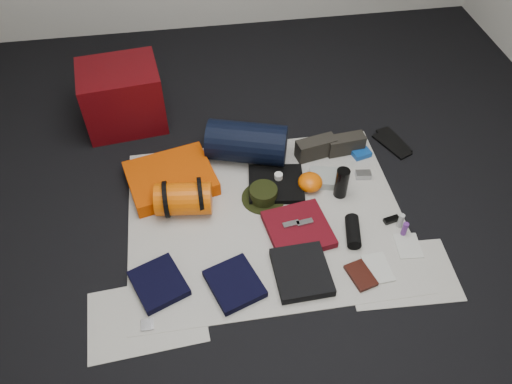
{
  "coord_description": "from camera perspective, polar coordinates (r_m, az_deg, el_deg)",
  "views": [
    {
      "loc": [
        -0.35,
        -1.85,
        2.27
      ],
      "look_at": [
        -0.04,
        0.12,
        0.1
      ],
      "focal_mm": 35.0,
      "sensor_mm": 36.0,
      "label": 1
    }
  ],
  "objects": [
    {
      "name": "hiking_boot_left",
      "position": [
        3.28,
        6.84,
        5.03
      ],
      "size": [
        0.27,
        0.15,
        0.13
      ],
      "primitive_type": "cube",
      "rotation": [
        0.0,
        0.0,
        0.2
      ],
      "color": "black",
      "rests_on": "newspaper_mat"
    },
    {
      "name": "first_aid_pouch",
      "position": [
        3.14,
        8.05,
        1.57
      ],
      "size": [
        0.24,
        0.2,
        0.05
      ],
      "primitive_type": "cube",
      "rotation": [
        0.0,
        0.0,
        -0.24
      ],
      "color": "gray",
      "rests_on": "newspaper_mat"
    },
    {
      "name": "flip_flop_left",
      "position": [
        3.49,
        15.26,
        5.23
      ],
      "size": [
        0.21,
        0.3,
        0.02
      ],
      "primitive_type": "cube",
      "rotation": [
        0.0,
        0.0,
        0.44
      ],
      "color": "black",
      "rests_on": "floor"
    },
    {
      "name": "hiking_boot_right",
      "position": [
        3.34,
        10.18,
        5.4
      ],
      "size": [
        0.26,
        0.12,
        0.12
      ],
      "primitive_type": "cube",
      "rotation": [
        0.0,
        0.0,
        0.1
      ],
      "color": "black",
      "rests_on": "newspaper_mat"
    },
    {
      "name": "sleeping_pad",
      "position": [
        3.13,
        -9.7,
        1.57
      ],
      "size": [
        0.59,
        0.52,
        0.09
      ],
      "primitive_type": "cube",
      "rotation": [
        0.0,
        0.0,
        0.24
      ],
      "color": "#CB4302",
      "rests_on": "newspaper_mat"
    },
    {
      "name": "red_cabinet",
      "position": [
        3.56,
        -15.02,
        10.51
      ],
      "size": [
        0.57,
        0.49,
        0.43
      ],
      "primitive_type": "cube",
      "rotation": [
        0.0,
        0.0,
        0.12
      ],
      "color": "#51050A",
      "rests_on": "floor"
    },
    {
      "name": "trousers_navy_b",
      "position": [
        2.65,
        -2.46,
        -10.42
      ],
      "size": [
        0.32,
        0.35,
        0.04
      ],
      "primitive_type": "cube",
      "rotation": [
        0.0,
        0.0,
        0.34
      ],
      "color": "black",
      "rests_on": "newspaper_mat"
    },
    {
      "name": "orange_stuff_sack",
      "position": [
        3.07,
        6.22,
        1.12
      ],
      "size": [
        0.2,
        0.2,
        0.1
      ],
      "primitive_type": "ellipsoid",
      "rotation": [
        0.0,
        0.0,
        -0.39
      ],
      "color": "#DB5403",
      "rests_on": "newspaper_mat"
    },
    {
      "name": "paperback_book",
      "position": [
        2.74,
        11.89,
        -9.31
      ],
      "size": [
        0.15,
        0.19,
        0.02
      ],
      "primitive_type": "cube",
      "rotation": [
        0.0,
        0.0,
        0.26
      ],
      "color": "black",
      "rests_on": "newspaper_mat"
    },
    {
      "name": "energy_bar_b",
      "position": [
        2.86,
        5.6,
        -3.47
      ],
      "size": [
        0.1,
        0.05,
        0.01
      ],
      "primitive_type": "cube",
      "rotation": [
        0.0,
        0.0,
        0.14
      ],
      "color": "#A2A2A7",
      "rests_on": "red_shirt"
    },
    {
      "name": "compact_camera",
      "position": [
        3.22,
        12.15,
        1.94
      ],
      "size": [
        0.1,
        0.07,
        0.04
      ],
      "primitive_type": "cube",
      "rotation": [
        0.0,
        0.0,
        -0.12
      ],
      "color": "#A2A2A7",
      "rests_on": "newspaper_mat"
    },
    {
      "name": "map_booklet",
      "position": [
        2.79,
        13.76,
        -8.44
      ],
      "size": [
        0.14,
        0.2,
        0.01
      ],
      "primitive_type": "cube",
      "rotation": [
        0.0,
        0.0,
        0.05
      ],
      "color": "#B6B8AF",
      "rests_on": "newspaper_mat"
    },
    {
      "name": "trousers_charcoal",
      "position": [
        2.69,
        5.23,
        -9.08
      ],
      "size": [
        0.3,
        0.33,
        0.05
      ],
      "primitive_type": "cube",
      "rotation": [
        0.0,
        0.0,
        0.03
      ],
      "color": "black",
      "rests_on": "newspaper_mat"
    },
    {
      "name": "red_shirt",
      "position": [
        2.86,
        4.86,
        -4.26
      ],
      "size": [
        0.39,
        0.39,
        0.05
      ],
      "primitive_type": "cube",
      "rotation": [
        0.0,
        0.0,
        0.15
      ],
      "color": "#550911",
      "rests_on": "newspaper_mat"
    },
    {
      "name": "black_tshirt",
      "position": [
        3.09,
        2.3,
        0.95
      ],
      "size": [
        0.38,
        0.36,
        0.03
      ],
      "primitive_type": "cube",
      "rotation": [
        0.0,
        0.0,
        -0.13
      ],
      "color": "black",
      "rests_on": "newspaper_mat"
    },
    {
      "name": "newspaper_mat",
      "position": [
        2.94,
        1.14,
        -2.82
      ],
      "size": [
        1.6,
        1.3,
        0.01
      ],
      "primitive_type": "cube",
      "color": "silver",
      "rests_on": "floor"
    },
    {
      "name": "map_printout",
      "position": [
        2.93,
        16.99,
        -5.89
      ],
      "size": [
        0.15,
        0.18,
        0.01
      ],
      "primitive_type": "cube",
      "rotation": [
        0.0,
        0.0,
        -0.09
      ],
      "color": "#B6B8AF",
      "rests_on": "newspaper_mat"
    },
    {
      "name": "sunglasses",
      "position": [
        3.01,
        15.22,
        -3.07
      ],
      "size": [
        0.1,
        0.06,
        0.02
      ],
      "primitive_type": "cube",
      "rotation": [
        0.0,
        0.0,
        0.22
      ],
      "color": "black",
      "rests_on": "newspaper_mat"
    },
    {
      "name": "toiletry_purple",
      "position": [
        2.94,
        16.61,
        -4.09
      ],
      "size": [
        0.04,
        0.04,
        0.09
      ],
      "primitive_type": "cylinder",
      "rotation": [
        0.0,
        0.0,
        -0.37
      ],
      "color": "#5B267B",
      "rests_on": "newspaper_mat"
    },
    {
      "name": "tape_roll",
      "position": [
        3.09,
        2.58,
        1.82
      ],
      "size": [
        0.05,
        0.05,
        0.04
      ],
      "primitive_type": "cylinder",
      "color": "silver",
      "rests_on": "black_tshirt"
    },
    {
      "name": "water_bottle",
      "position": [
        3.02,
        9.76,
        1.04
      ],
      "size": [
        0.11,
        0.11,
        0.2
      ],
      "primitive_type": "cylinder",
      "rotation": [
        0.0,
        0.0,
        0.41
      ],
      "color": "black",
      "rests_on": "newspaper_mat"
    },
    {
      "name": "boonie_crown",
      "position": [
        3.0,
        0.85,
        -0.16
      ],
      "size": [
        0.17,
        0.17,
        0.07
      ],
      "primitive_type": "cylinder",
      "color": "black",
      "rests_on": "boonie_brim"
    },
    {
      "name": "speaker",
      "position": [
        2.87,
        11.03,
        -4.44
      ],
      "size": [
        0.12,
        0.22,
        0.08
      ],
      "primitive_type": "cylinder",
      "rotation": [
        1.57,
        0.0,
        -0.21
      ],
      "color": "black",
      "rests_on": "newspaper_mat"
    },
    {
      "name": "key_cluster",
      "position": [
        2.6,
        -12.32,
        -14.6
      ],
      "size": [
        0.06,
        0.06,
        0.01
      ],
      "primitive_type": "cube",
      "rotation": [
        0.0,
        0.0,
        -0.01
      ],
      "color": "#A2A2A7",
      "rests_on": "newspaper_mat"
    },
    {
      "name": "cyan_case",
      "position": [
        3.36,
        11.98,
        4.3
      ],
      "size": [
        0.13,
        0.1,
        0.04
      ],
      "primitive_type": "cube",
      "rotation": [
        0.0,
        0.0,
        0.26
      ],
      "color": "#0E4090",
      "rests_on": "newspaper_mat"
    },
    {
      "name": "navy_duffel",
      "position": [
        3.19,
        -1.05,
        5.67
      ],
      "size": [
        0.56,
        0.4,
        0.26
      ],
      "primitive_type": "cylinder",
      "rotation": [
        0.0,
        1.57,
        -0.3
      ],
      "color": "black",
      "rests_on": "newspaper_mat"
    },
    {
      "name": "newspaper_sheet_front_right",
      "position": [
        2.82,
        16.22,
        -8.89
      ],
      "size": [
        0.6,
        0.43,
        0.0
      ],
      "primitive_type": "cube",
      "rotation": [
        0.0,
        0.0,
        -0.05
      ],
      "color": "silver",
      "rests_on": "floor"
    },
    {
      "name": "flip_flop_right",
      "position": [
        3.53,
        15.46,
        5.66
      ],
      "size": [
        0.18,
        0.3,
        0.02
      ],
      "primitive_type": "cube",
      "rotation": [
        0.0,
        0.0,
        0.28
      ],
      "color": "black",
      "rests_on": "floor"
    },
    {
      "name": "toiletry_clear",
      "position": [
        2.97,
        16.2,
        -3.16
      ],
      "size": [
        0.03,
        0.03,
        0.1
      ],
      "primitive_type": "cylinder",
      "rotation": [
        0.0,
        0.0,
        -0.05
      ],
      "color": "#A1A6A1",
      "rests_on": "newspaper_mat"
    },
    {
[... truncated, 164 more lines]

